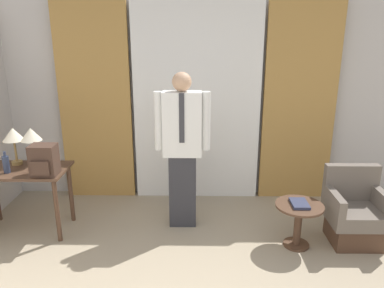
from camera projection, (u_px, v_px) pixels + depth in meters
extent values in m
cube|color=beige|center=(197.00, 98.00, 4.97)|extent=(10.00, 0.06, 2.70)
cube|color=white|center=(197.00, 104.00, 4.87)|extent=(1.65, 0.06, 2.58)
cube|color=#B28442|center=(95.00, 104.00, 4.88)|extent=(0.93, 0.06, 2.58)
cube|color=#B28442|center=(299.00, 105.00, 4.85)|extent=(0.93, 0.06, 2.58)
cube|color=#4C3323|center=(20.00, 170.00, 4.14)|extent=(1.02, 0.58, 0.03)
cylinder|color=#4C3323|center=(57.00, 211.00, 4.02)|extent=(0.05, 0.05, 0.72)
cylinder|color=#4C3323|center=(71.00, 193.00, 4.46)|extent=(0.05, 0.05, 0.72)
cylinder|color=#9E7F47|center=(17.00, 163.00, 4.27)|extent=(0.12, 0.12, 0.04)
cylinder|color=#9E7F47|center=(15.00, 151.00, 4.23)|extent=(0.02, 0.02, 0.25)
cone|color=beige|center=(13.00, 134.00, 4.17)|extent=(0.23, 0.23, 0.14)
cylinder|color=#9E7F47|center=(34.00, 163.00, 4.27)|extent=(0.12, 0.12, 0.04)
cylinder|color=#9E7F47|center=(33.00, 151.00, 4.23)|extent=(0.02, 0.02, 0.25)
cone|color=beige|center=(31.00, 134.00, 4.17)|extent=(0.23, 0.23, 0.14)
cylinder|color=#2D3851|center=(6.00, 165.00, 4.00)|extent=(0.07, 0.07, 0.19)
cylinder|color=#2D3851|center=(4.00, 154.00, 3.97)|extent=(0.03, 0.03, 0.05)
cube|color=#422D23|center=(44.00, 160.00, 3.93)|extent=(0.26, 0.20, 0.33)
cube|color=#422D23|center=(40.00, 168.00, 3.83)|extent=(0.19, 0.03, 0.15)
cube|color=#2D2D33|center=(182.00, 190.00, 4.35)|extent=(0.31, 0.16, 0.87)
cube|color=white|center=(182.00, 124.00, 4.12)|extent=(0.43, 0.19, 0.72)
cube|color=#333338|center=(181.00, 118.00, 3.99)|extent=(0.06, 0.01, 0.54)
cylinder|color=white|center=(158.00, 121.00, 4.11)|extent=(0.09, 0.09, 0.65)
cylinder|color=white|center=(206.00, 121.00, 4.10)|extent=(0.09, 0.09, 0.65)
sphere|color=tan|center=(182.00, 82.00, 3.98)|extent=(0.21, 0.21, 0.21)
cube|color=#4C3323|center=(353.00, 232.00, 4.06)|extent=(0.50, 0.45, 0.25)
cube|color=#665B51|center=(356.00, 215.00, 4.00)|extent=(0.59, 0.53, 0.16)
cube|color=#665B51|center=(351.00, 182.00, 4.14)|extent=(0.59, 0.10, 0.41)
cube|color=#665B51|center=(334.00, 200.00, 3.96)|extent=(0.08, 0.53, 0.18)
cube|color=#665B51|center=(382.00, 200.00, 3.95)|extent=(0.08, 0.53, 0.18)
cylinder|color=#4C3323|center=(296.00, 244.00, 4.03)|extent=(0.28, 0.28, 0.02)
cylinder|color=#4C3323|center=(297.00, 226.00, 3.97)|extent=(0.08, 0.08, 0.46)
cylinder|color=#4C3323|center=(299.00, 206.00, 3.90)|extent=(0.50, 0.50, 0.03)
cube|color=#2D334C|center=(299.00, 204.00, 3.89)|extent=(0.17, 0.24, 0.03)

